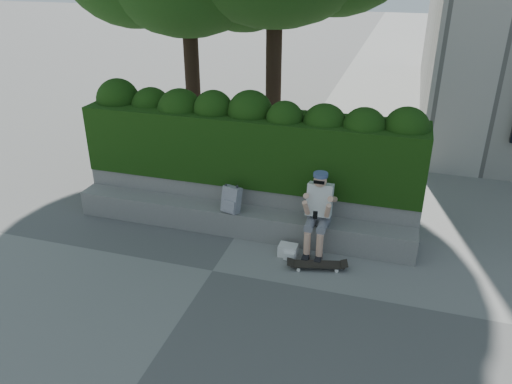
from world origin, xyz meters
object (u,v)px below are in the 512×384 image
(skateboard, at_px, (317,265))
(backpack_ground, at_px, (288,250))
(backpack_plaid, at_px, (231,200))
(person, at_px, (319,209))

(skateboard, relative_size, backpack_ground, 2.85)
(skateboard, relative_size, backpack_plaid, 1.93)
(person, bearing_deg, skateboard, -77.82)
(backpack_ground, bearing_deg, skateboard, -22.68)
(person, relative_size, backpack_ground, 4.58)
(backpack_plaid, bearing_deg, person, 13.66)
(skateboard, bearing_deg, backpack_plaid, 145.13)
(backpack_plaid, height_order, backpack_ground, backpack_plaid)
(person, distance_m, backpack_plaid, 1.51)
(person, height_order, backpack_plaid, person)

